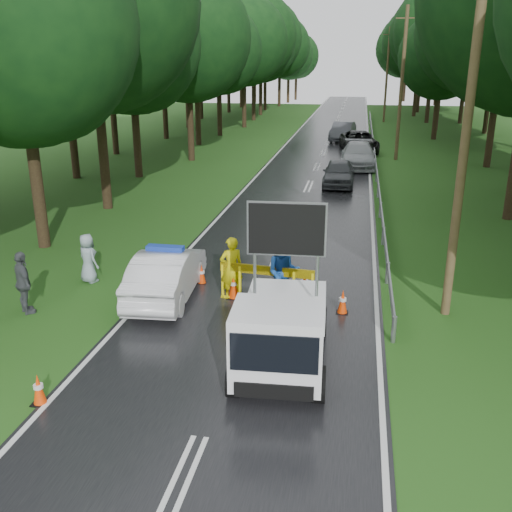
% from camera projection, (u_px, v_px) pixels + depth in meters
% --- Properties ---
extents(ground, '(160.00, 160.00, 0.00)m').
position_uv_depth(ground, '(247.00, 330.00, 14.75)').
color(ground, '#224F16').
rests_on(ground, ground).
extents(road, '(7.00, 140.00, 0.02)m').
position_uv_depth(road, '(323.00, 153.00, 42.67)').
color(road, black).
rests_on(road, ground).
extents(guardrail, '(0.12, 60.06, 0.70)m').
position_uv_depth(guardrail, '(374.00, 148.00, 41.57)').
color(guardrail, gray).
rests_on(guardrail, ground).
extents(utility_pole_near, '(1.40, 0.24, 10.00)m').
position_uv_depth(utility_pole_near, '(467.00, 127.00, 14.10)').
color(utility_pole_near, '#4D3D23').
rests_on(utility_pole_near, ground).
extents(utility_pole_mid, '(1.40, 0.24, 10.00)m').
position_uv_depth(utility_pole_mid, '(402.00, 84.00, 38.29)').
color(utility_pole_mid, '#4D3D23').
rests_on(utility_pole_mid, ground).
extents(utility_pole_far, '(1.40, 0.24, 10.00)m').
position_uv_depth(utility_pole_far, '(387.00, 75.00, 62.49)').
color(utility_pole_far, '#4D3D23').
rests_on(utility_pole_far, ground).
extents(police_sedan, '(1.84, 4.47, 1.58)m').
position_uv_depth(police_sedan, '(167.00, 274.00, 16.59)').
color(police_sedan, silver).
rests_on(police_sedan, ground).
extents(work_truck, '(2.21, 4.55, 3.55)m').
position_uv_depth(work_truck, '(281.00, 329.00, 12.67)').
color(work_truck, gray).
rests_on(work_truck, ground).
extents(barrier, '(2.74, 0.33, 1.14)m').
position_uv_depth(barrier, '(267.00, 275.00, 16.13)').
color(barrier, '#FEED0D').
rests_on(barrier, ground).
extents(officer, '(0.82, 0.73, 1.88)m').
position_uv_depth(officer, '(231.00, 268.00, 16.44)').
color(officer, '#D4CA0B').
rests_on(officer, ground).
extents(civilian, '(1.06, 0.89, 1.97)m').
position_uv_depth(civilian, '(283.00, 272.00, 15.98)').
color(civilian, '#17469B').
rests_on(civilian, ground).
extents(bystander_mid, '(1.06, 1.03, 1.78)m').
position_uv_depth(bystander_mid, '(23.00, 283.00, 15.49)').
color(bystander_mid, '#43474B').
rests_on(bystander_mid, ground).
extents(bystander_right, '(0.91, 0.82, 1.57)m').
position_uv_depth(bystander_right, '(88.00, 258.00, 17.74)').
color(bystander_right, '#8698A1').
rests_on(bystander_right, ground).
extents(queue_car_first, '(1.69, 4.17, 1.42)m').
position_uv_depth(queue_car_first, '(339.00, 173.00, 31.54)').
color(queue_car_first, '#404448').
rests_on(queue_car_first, ground).
extents(queue_car_second, '(2.27, 5.39, 1.55)m').
position_uv_depth(queue_car_second, '(358.00, 155.00, 36.93)').
color(queue_car_second, '#A9ADB1').
rests_on(queue_car_second, ground).
extents(queue_car_third, '(3.25, 5.78, 1.52)m').
position_uv_depth(queue_car_third, '(359.00, 142.00, 43.21)').
color(queue_car_third, black).
rests_on(queue_car_third, ground).
extents(queue_car_fourth, '(2.27, 4.97, 1.58)m').
position_uv_depth(queue_car_fourth, '(343.00, 132.00, 49.02)').
color(queue_car_fourth, '#404248').
rests_on(queue_car_fourth, ground).
extents(cone_near_left, '(0.32, 0.32, 0.68)m').
position_uv_depth(cone_near_left, '(39.00, 390.00, 11.50)').
color(cone_near_left, black).
rests_on(cone_near_left, ground).
extents(cone_center, '(0.37, 0.37, 0.79)m').
position_uv_depth(cone_center, '(234.00, 286.00, 16.62)').
color(cone_center, black).
rests_on(cone_center, ground).
extents(cone_far, '(0.37, 0.37, 0.78)m').
position_uv_depth(cone_far, '(305.00, 285.00, 16.75)').
color(cone_far, black).
rests_on(cone_far, ground).
extents(cone_left_mid, '(0.30, 0.30, 0.63)m').
position_uv_depth(cone_left_mid, '(202.00, 274.00, 17.75)').
color(cone_left_mid, black).
rests_on(cone_left_mid, ground).
extents(cone_right, '(0.33, 0.33, 0.70)m').
position_uv_depth(cone_right, '(343.00, 302.00, 15.64)').
color(cone_right, black).
rests_on(cone_right, ground).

